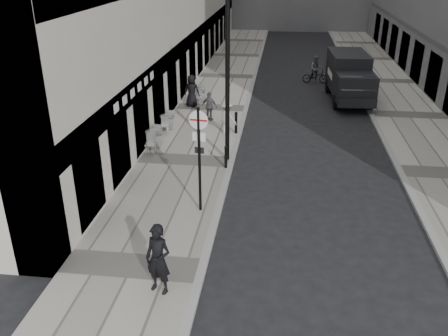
# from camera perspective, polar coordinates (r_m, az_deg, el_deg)

# --- Properties ---
(sidewalk) EXTENTS (4.00, 60.00, 0.12)m
(sidewalk) POSITION_cam_1_polar(r_m,az_deg,el_deg) (27.63, -1.54, 7.22)
(sidewalk) COLOR #ABA49B
(sidewalk) RESTS_ON ground
(far_sidewalk) EXTENTS (4.00, 60.00, 0.12)m
(far_sidewalk) POSITION_cam_1_polar(r_m,az_deg,el_deg) (28.23, 21.26, 5.91)
(far_sidewalk) COLOR #ABA49B
(far_sidewalk) RESTS_ON ground
(walking_man) EXTENTS (0.84, 0.68, 1.98)m
(walking_man) POSITION_cam_1_polar(r_m,az_deg,el_deg) (12.50, -7.91, -10.82)
(walking_man) COLOR black
(walking_man) RESTS_ON sidewalk
(sign_post) EXTENTS (0.64, 0.14, 3.71)m
(sign_post) POSITION_cam_1_polar(r_m,az_deg,el_deg) (15.55, -3.02, 2.61)
(sign_post) COLOR black
(sign_post) RESTS_ON sidewalk
(lamppost) EXTENTS (0.32, 0.32, 7.15)m
(lamppost) POSITION_cam_1_polar(r_m,az_deg,el_deg) (19.30, 0.42, 12.00)
(lamppost) COLOR black
(lamppost) RESTS_ON sidewalk
(bollard_near) EXTENTS (0.12, 0.12, 0.90)m
(bollard_near) POSITION_cam_1_polar(r_m,az_deg,el_deg) (19.53, 0.23, 1.26)
(bollard_near) COLOR black
(bollard_near) RESTS_ON sidewalk
(bollard_far) EXTENTS (0.14, 0.14, 1.02)m
(bollard_far) POSITION_cam_1_polar(r_m,az_deg,el_deg) (23.37, 1.46, 5.41)
(bollard_far) COLOR black
(bollard_far) RESTS_ON sidewalk
(panel_van) EXTENTS (2.43, 5.91, 2.73)m
(panel_van) POSITION_cam_1_polar(r_m,az_deg,el_deg) (30.03, 14.84, 10.76)
(panel_van) COLOR black
(panel_van) RESTS_ON ground
(cyclist) EXTENTS (1.74, 0.66, 1.87)m
(cyclist) POSITION_cam_1_polar(r_m,az_deg,el_deg) (33.83, 10.96, 11.21)
(cyclist) COLOR black
(cyclist) RESTS_ON ground
(pedestrian_a) EXTENTS (0.98, 0.69, 1.54)m
(pedestrian_a) POSITION_cam_1_polar(r_m,az_deg,el_deg) (25.16, -1.74, 7.44)
(pedestrian_a) COLOR #5C5B60
(pedestrian_a) RESTS_ON sidewalk
(pedestrian_b) EXTENTS (1.23, 1.03, 1.66)m
(pedestrian_b) POSITION_cam_1_polar(r_m,az_deg,el_deg) (23.20, 0.32, 6.10)
(pedestrian_b) COLOR #B7B3A8
(pedestrian_b) RESTS_ON sidewalk
(pedestrian_c) EXTENTS (0.95, 0.66, 1.84)m
(pedestrian_c) POSITION_cam_1_polar(r_m,az_deg,el_deg) (27.57, -3.91, 9.25)
(pedestrian_c) COLOR black
(pedestrian_c) RESTS_ON sidewalk
(cafe_table_near) EXTENTS (0.79, 1.78, 1.01)m
(cafe_table_near) POSITION_cam_1_polar(r_m,az_deg,el_deg) (21.62, -8.38, 3.53)
(cafe_table_near) COLOR silver
(cafe_table_near) RESTS_ON sidewalk
(cafe_table_mid) EXTENTS (0.71, 1.59, 0.91)m
(cafe_table_mid) POSITION_cam_1_polar(r_m,az_deg,el_deg) (23.92, -6.84, 5.57)
(cafe_table_mid) COLOR silver
(cafe_table_mid) RESTS_ON sidewalk
(cafe_table_far) EXTENTS (0.70, 1.58, 0.90)m
(cafe_table_far) POSITION_cam_1_polar(r_m,az_deg,el_deg) (28.52, -2.87, 8.83)
(cafe_table_far) COLOR silver
(cafe_table_far) RESTS_ON sidewalk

